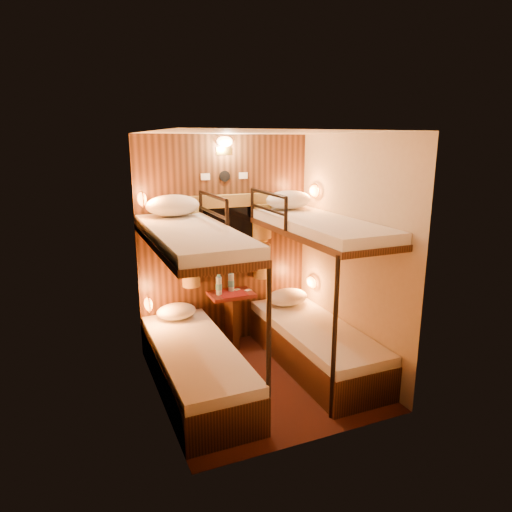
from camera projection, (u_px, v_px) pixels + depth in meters
name	position (u px, v px, depth m)	size (l,w,h in m)	color
floor	(261.00, 379.00, 4.58)	(2.10, 2.10, 0.00)	#3B1810
ceiling	(262.00, 132.00, 4.00)	(2.10, 2.10, 0.00)	silver
wall_back	(225.00, 242.00, 5.23)	(2.40, 2.40, 0.00)	#C6B293
wall_front	(319.00, 298.00, 3.35)	(2.40, 2.40, 0.00)	#C6B293
wall_left	(155.00, 276.00, 3.91)	(2.40, 2.40, 0.00)	#C6B293
wall_right	(351.00, 254.00, 4.67)	(2.40, 2.40, 0.00)	#C6B293
back_panel	(225.00, 242.00, 5.21)	(2.00, 0.03, 2.40)	black
bunk_left	(195.00, 336.00, 4.26)	(0.72, 1.90, 1.82)	black
bunk_right	(315.00, 315.00, 4.75)	(0.72, 1.90, 1.82)	black
window	(226.00, 245.00, 5.19)	(1.00, 0.12, 0.79)	black
curtains	(227.00, 238.00, 5.14)	(1.10, 0.22, 1.00)	brown
back_fixtures	(225.00, 149.00, 4.93)	(0.54, 0.09, 0.48)	black
reading_lamps	(235.00, 245.00, 4.90)	(2.00, 0.20, 1.25)	orange
table	(232.00, 312.00, 5.24)	(0.50, 0.34, 0.66)	maroon
bottle_left	(219.00, 286.00, 5.10)	(0.07, 0.07, 0.24)	#99BFE5
bottle_right	(231.00, 282.00, 5.21)	(0.07, 0.07, 0.25)	#99BFE5
sachet_a	(248.00, 290.00, 5.27)	(0.07, 0.05, 0.01)	silver
sachet_b	(237.00, 290.00, 5.29)	(0.08, 0.06, 0.01)	silver
pillow_lower_left	(176.00, 311.00, 4.92)	(0.43, 0.30, 0.17)	silver
pillow_lower_right	(287.00, 297.00, 5.34)	(0.49, 0.35, 0.19)	silver
pillow_upper_left	(173.00, 205.00, 4.59)	(0.55, 0.39, 0.22)	silver
pillow_upper_right	(289.00, 200.00, 5.07)	(0.53, 0.38, 0.21)	silver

